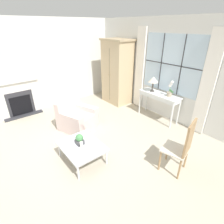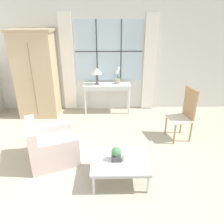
{
  "view_description": "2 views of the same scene",
  "coord_description": "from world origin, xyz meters",
  "px_view_note": "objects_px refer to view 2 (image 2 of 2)",
  "views": [
    {
      "loc": [
        2.77,
        -1.3,
        2.59
      ],
      "look_at": [
        0.15,
        0.8,
        0.9
      ],
      "focal_mm": 28.0,
      "sensor_mm": 36.0,
      "label": 1
    },
    {
      "loc": [
        -0.06,
        -2.84,
        2.51
      ],
      "look_at": [
        0.03,
        0.82,
        0.85
      ],
      "focal_mm": 35.0,
      "sensor_mm": 36.0,
      "label": 2
    }
  ],
  "objects_px": {
    "potted_orchid": "(118,77)",
    "potted_plant_small": "(116,154)",
    "armoire": "(36,75)",
    "coffee_table": "(120,162)",
    "armchair_upholstered": "(51,147)",
    "console_table": "(107,87)",
    "pillar_candle": "(124,158)",
    "side_chair_wooden": "(185,112)",
    "table_lamp": "(97,71)"
  },
  "relations": [
    {
      "from": "pillar_candle",
      "to": "armoire",
      "type": "bearing_deg",
      "value": 127.66
    },
    {
      "from": "table_lamp",
      "to": "armchair_upholstered",
      "type": "height_order",
      "value": "table_lamp"
    },
    {
      "from": "coffee_table",
      "to": "potted_plant_small",
      "type": "distance_m",
      "value": 0.17
    },
    {
      "from": "potted_orchid",
      "to": "coffee_table",
      "type": "bearing_deg",
      "value": -91.81
    },
    {
      "from": "side_chair_wooden",
      "to": "table_lamp",
      "type": "bearing_deg",
      "value": 143.09
    },
    {
      "from": "armchair_upholstered",
      "to": "side_chair_wooden",
      "type": "bearing_deg",
      "value": 15.11
    },
    {
      "from": "armoire",
      "to": "coffee_table",
      "type": "xyz_separation_m",
      "value": [
        1.98,
        -2.61,
        -0.76
      ]
    },
    {
      "from": "side_chair_wooden",
      "to": "armchair_upholstered",
      "type": "bearing_deg",
      "value": -164.89
    },
    {
      "from": "armchair_upholstered",
      "to": "side_chair_wooden",
      "type": "xyz_separation_m",
      "value": [
        2.67,
        0.72,
        0.35
      ]
    },
    {
      "from": "armchair_upholstered",
      "to": "pillar_candle",
      "type": "distance_m",
      "value": 1.43
    },
    {
      "from": "armchair_upholstered",
      "to": "potted_plant_small",
      "type": "relative_size",
      "value": 4.58
    },
    {
      "from": "coffee_table",
      "to": "pillar_candle",
      "type": "height_order",
      "value": "pillar_candle"
    },
    {
      "from": "console_table",
      "to": "coffee_table",
      "type": "distance_m",
      "value": 2.76
    },
    {
      "from": "armchair_upholstered",
      "to": "console_table",
      "type": "bearing_deg",
      "value": 64.35
    },
    {
      "from": "armoire",
      "to": "armchair_upholstered",
      "type": "bearing_deg",
      "value": -69.98
    },
    {
      "from": "armoire",
      "to": "potted_orchid",
      "type": "xyz_separation_m",
      "value": [
        2.07,
        0.17,
        -0.13
      ]
    },
    {
      "from": "potted_orchid",
      "to": "potted_plant_small",
      "type": "xyz_separation_m",
      "value": [
        -0.15,
        -2.78,
        -0.47
      ]
    },
    {
      "from": "console_table",
      "to": "armoire",
      "type": "bearing_deg",
      "value": -176.25
    },
    {
      "from": "table_lamp",
      "to": "potted_orchid",
      "type": "bearing_deg",
      "value": 6.49
    },
    {
      "from": "armoire",
      "to": "potted_plant_small",
      "type": "bearing_deg",
      "value": -53.69
    },
    {
      "from": "side_chair_wooden",
      "to": "pillar_candle",
      "type": "bearing_deg",
      "value": -136.36
    },
    {
      "from": "potted_orchid",
      "to": "armchair_upholstered",
      "type": "bearing_deg",
      "value": -120.92
    },
    {
      "from": "armoire",
      "to": "coffee_table",
      "type": "relative_size",
      "value": 2.37
    },
    {
      "from": "console_table",
      "to": "armchair_upholstered",
      "type": "xyz_separation_m",
      "value": [
        -1.04,
        -2.16,
        -0.43
      ]
    },
    {
      "from": "armchair_upholstered",
      "to": "coffee_table",
      "type": "height_order",
      "value": "armchair_upholstered"
    },
    {
      "from": "armoire",
      "to": "side_chair_wooden",
      "type": "xyz_separation_m",
      "value": [
        3.42,
        -1.32,
        -0.47
      ]
    },
    {
      "from": "armoire",
      "to": "side_chair_wooden",
      "type": "height_order",
      "value": "armoire"
    },
    {
      "from": "armoire",
      "to": "armchair_upholstered",
      "type": "xyz_separation_m",
      "value": [
        0.75,
        -2.04,
        -0.82
      ]
    },
    {
      "from": "table_lamp",
      "to": "potted_plant_small",
      "type": "height_order",
      "value": "table_lamp"
    },
    {
      "from": "coffee_table",
      "to": "potted_plant_small",
      "type": "bearing_deg",
      "value": -177.74
    },
    {
      "from": "armoire",
      "to": "console_table",
      "type": "relative_size",
      "value": 1.74
    },
    {
      "from": "side_chair_wooden",
      "to": "potted_plant_small",
      "type": "bearing_deg",
      "value": -139.28
    },
    {
      "from": "potted_orchid",
      "to": "coffee_table",
      "type": "distance_m",
      "value": 2.85
    },
    {
      "from": "armchair_upholstered",
      "to": "coffee_table",
      "type": "relative_size",
      "value": 1.16
    },
    {
      "from": "console_table",
      "to": "side_chair_wooden",
      "type": "height_order",
      "value": "side_chair_wooden"
    },
    {
      "from": "table_lamp",
      "to": "side_chair_wooden",
      "type": "distance_m",
      "value": 2.43
    },
    {
      "from": "potted_orchid",
      "to": "side_chair_wooden",
      "type": "height_order",
      "value": "potted_orchid"
    },
    {
      "from": "console_table",
      "to": "side_chair_wooden",
      "type": "distance_m",
      "value": 2.18
    },
    {
      "from": "console_table",
      "to": "table_lamp",
      "type": "distance_m",
      "value": 0.51
    },
    {
      "from": "table_lamp",
      "to": "potted_plant_small",
      "type": "distance_m",
      "value": 2.82
    },
    {
      "from": "table_lamp",
      "to": "potted_plant_small",
      "type": "xyz_separation_m",
      "value": [
        0.4,
        -2.71,
        -0.65
      ]
    },
    {
      "from": "potted_orchid",
      "to": "pillar_candle",
      "type": "distance_m",
      "value": 2.85
    },
    {
      "from": "armoire",
      "to": "potted_plant_small",
      "type": "relative_size",
      "value": 9.35
    },
    {
      "from": "console_table",
      "to": "table_lamp",
      "type": "relative_size",
      "value": 2.82
    },
    {
      "from": "table_lamp",
      "to": "potted_plant_small",
      "type": "relative_size",
      "value": 1.9
    },
    {
      "from": "table_lamp",
      "to": "pillar_candle",
      "type": "distance_m",
      "value": 2.88
    },
    {
      "from": "coffee_table",
      "to": "pillar_candle",
      "type": "bearing_deg",
      "value": -28.05
    },
    {
      "from": "console_table",
      "to": "potted_orchid",
      "type": "distance_m",
      "value": 0.39
    },
    {
      "from": "armoire",
      "to": "pillar_candle",
      "type": "xyz_separation_m",
      "value": [
        2.04,
        -2.64,
        -0.66
      ]
    },
    {
      "from": "potted_orchid",
      "to": "armchair_upholstered",
      "type": "xyz_separation_m",
      "value": [
        -1.32,
        -2.21,
        -0.7
      ]
    }
  ]
}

